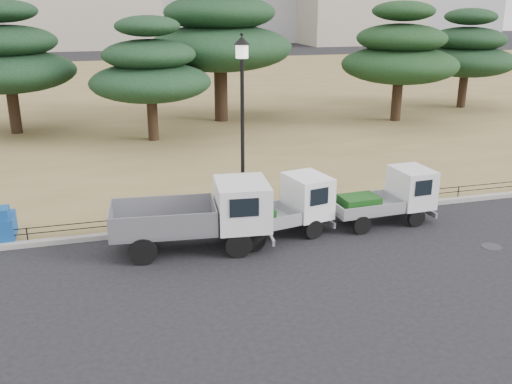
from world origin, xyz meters
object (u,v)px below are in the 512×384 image
object	(u,v)px
truck_large	(201,213)
street_lamp	(242,99)
truck_kei_front	(284,208)
truck_kei_rear	(389,197)

from	to	relation	value
truck_large	street_lamp	bearing A→B (deg)	51.68
truck_kei_front	street_lamp	distance (m)	3.67
truck_large	street_lamp	xyz separation A→B (m)	(1.75, 1.82, 3.01)
truck_large	street_lamp	distance (m)	3.93
truck_kei_rear	street_lamp	bearing A→B (deg)	160.33
truck_kei_front	truck_kei_rear	world-z (taller)	truck_kei_front
street_lamp	truck_large	bearing A→B (deg)	-133.96
truck_large	truck_kei_rear	distance (m)	6.41
truck_large	truck_kei_front	size ratio (longest dim) A/B	1.29
truck_large	street_lamp	size ratio (longest dim) A/B	0.81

